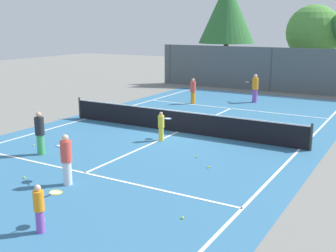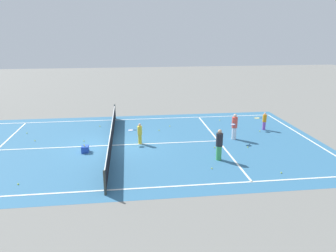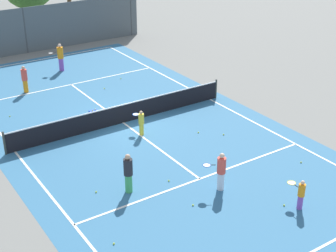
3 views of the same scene
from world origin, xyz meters
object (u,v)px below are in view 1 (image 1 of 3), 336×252
object	(u,v)px
tennis_ball_9	(268,138)
tennis_ball_10	(44,221)
player_1	(40,133)
tennis_ball_0	(143,108)
tennis_ball_2	(197,157)
tennis_ball_13	(70,162)
tennis_ball_3	(276,116)
tennis_ball_12	(204,95)
player_2	(161,126)
player_3	(40,207)
player_4	(66,159)
tennis_ball_11	(212,126)
tennis_ball_6	(208,167)
tennis_ball_7	(24,178)
tennis_ball_5	(183,218)
tennis_ball_8	(34,145)
tennis_ball_4	(242,116)
ball_crate	(176,120)
player_5	(193,91)
player_0	(255,88)

from	to	relation	value
tennis_ball_9	tennis_ball_10	size ratio (longest dim) A/B	1.00
player_1	tennis_ball_10	distance (m)	5.96
tennis_ball_0	tennis_ball_2	xyz separation A→B (m)	(6.97, -6.86, 0.00)
tennis_ball_10	tennis_ball_13	xyz separation A→B (m)	(-2.62, 3.78, 0.00)
player_1	tennis_ball_2	distance (m)	5.96
tennis_ball_2	tennis_ball_3	world-z (taller)	same
tennis_ball_2	tennis_ball_12	xyz separation A→B (m)	(-5.90, 12.99, 0.00)
player_2	player_3	world-z (taller)	player_2
player_2	player_4	xyz separation A→B (m)	(0.12, -5.81, 0.18)
player_4	tennis_ball_13	size ratio (longest dim) A/B	24.24
tennis_ball_10	tennis_ball_11	bearing A→B (deg)	92.88
tennis_ball_11	tennis_ball_10	bearing A→B (deg)	-87.12
tennis_ball_0	tennis_ball_6	world-z (taller)	same
tennis_ball_6	tennis_ball_7	world-z (taller)	same
player_4	tennis_ball_11	xyz separation A→B (m)	(0.70, 9.14, -0.79)
tennis_ball_5	tennis_ball_8	bearing A→B (deg)	161.64
tennis_ball_13	tennis_ball_8	bearing A→B (deg)	162.52
tennis_ball_12	player_4	bearing A→B (deg)	-78.15
player_1	tennis_ball_5	bearing A→B (deg)	-16.38
tennis_ball_4	tennis_ball_6	distance (m)	8.76
tennis_ball_2	tennis_ball_7	bearing A→B (deg)	-128.57
player_1	tennis_ball_9	distance (m)	9.47
ball_crate	tennis_ball_9	size ratio (longest dim) A/B	6.85
tennis_ball_2	tennis_ball_7	distance (m)	6.08
tennis_ball_10	player_4	bearing A→B (deg)	119.88
player_1	tennis_ball_0	size ratio (longest dim) A/B	24.99
tennis_ball_12	tennis_ball_13	bearing A→B (deg)	-81.73
player_1	player_5	xyz separation A→B (m)	(0.19, 12.32, -0.04)
player_4	tennis_ball_9	xyz separation A→B (m)	(3.68, 8.42, -0.79)
tennis_ball_2	tennis_ball_6	bearing A→B (deg)	-44.33
tennis_ball_4	tennis_ball_13	distance (m)	10.82
tennis_ball_12	tennis_ball_5	bearing A→B (deg)	-66.11
player_5	tennis_ball_7	world-z (taller)	player_5
tennis_ball_5	tennis_ball_8	xyz separation A→B (m)	(-8.35, 2.77, 0.00)
tennis_ball_13	player_1	bearing A→B (deg)	171.91
tennis_ball_10	tennis_ball_7	bearing A→B (deg)	146.31
player_3	tennis_ball_11	bearing A→B (deg)	94.48
player_4	player_5	distance (m)	14.42
player_4	tennis_ball_8	size ratio (longest dim) A/B	24.24
tennis_ball_12	ball_crate	bearing A→B (deg)	-73.46
tennis_ball_4	tennis_ball_5	world-z (taller)	same
tennis_ball_11	tennis_ball_6	bearing A→B (deg)	-66.51
player_4	tennis_ball_8	world-z (taller)	player_4
player_0	player_1	size ratio (longest dim) A/B	1.08
tennis_ball_5	player_4	bearing A→B (deg)	175.74
tennis_ball_9	tennis_ball_10	world-z (taller)	same
player_1	tennis_ball_13	world-z (taller)	player_1
player_3	tennis_ball_3	bearing A→B (deg)	85.94
tennis_ball_11	tennis_ball_13	bearing A→B (deg)	-105.17
player_0	player_2	bearing A→B (deg)	-92.23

